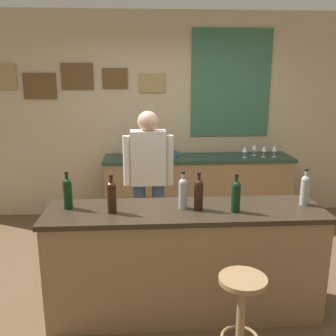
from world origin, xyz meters
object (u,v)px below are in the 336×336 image
at_px(wine_bottle_d, 199,193).
at_px(wine_glass_b, 245,149).
at_px(wine_bottle_c, 183,192).
at_px(wine_bottle_b, 112,196).
at_px(wine_glass_a, 154,149).
at_px(wine_glass_e, 274,149).
at_px(wine_glass_d, 264,149).
at_px(bartender, 149,177).
at_px(wine_glass_c, 254,147).
at_px(wine_bottle_e, 236,195).
at_px(wine_bottle_f, 305,189).
at_px(wine_bottle_a, 68,192).
at_px(bar_stool, 241,307).
at_px(coffee_mug, 173,154).

relative_size(wine_bottle_d, wine_glass_b, 1.97).
relative_size(wine_bottle_c, wine_bottle_d, 1.00).
relative_size(wine_bottle_b, wine_glass_a, 1.97).
xyz_separation_m(wine_bottle_b, wine_glass_e, (1.98, 2.01, -0.05)).
bearing_deg(wine_glass_d, wine_bottle_d, -120.26).
bearing_deg(wine_bottle_c, wine_bottle_d, -16.70).
xyz_separation_m(wine_bottle_c, wine_glass_e, (1.42, 1.95, -0.05)).
xyz_separation_m(wine_bottle_b, wine_glass_b, (1.58, 2.00, -0.05)).
distance_m(bartender, wine_glass_c, 1.85).
height_order(wine_bottle_c, wine_bottle_d, same).
height_order(bartender, wine_bottle_e, bartender).
bearing_deg(wine_bottle_f, wine_glass_c, 85.19).
bearing_deg(wine_glass_a, wine_bottle_c, -84.99).
relative_size(wine_bottle_a, wine_glass_a, 1.97).
relative_size(wine_glass_a, wine_glass_b, 1.00).
bearing_deg(bar_stool, wine_bottle_a, 149.54).
bearing_deg(wine_glass_c, wine_bottle_e, -109.74).
bearing_deg(wine_glass_b, coffee_mug, 174.05).
relative_size(bartender, wine_bottle_e, 5.29).
bearing_deg(wine_bottle_f, wine_bottle_a, 179.03).
xyz_separation_m(wine_bottle_a, wine_bottle_b, (0.36, -0.12, 0.00)).
relative_size(bartender, coffee_mug, 12.96).
relative_size(wine_bottle_f, coffee_mug, 2.45).
distance_m(bar_stool, wine_bottle_f, 1.15).
distance_m(wine_glass_c, coffee_mug, 1.10).
height_order(wine_bottle_d, wine_bottle_f, same).
bearing_deg(bartender, wine_glass_e, 31.25).
xyz_separation_m(wine_bottle_b, wine_bottle_c, (0.56, 0.06, 0.00)).
bearing_deg(wine_bottle_b, bar_stool, -34.75).
xyz_separation_m(bar_stool, wine_bottle_e, (0.08, 0.58, 0.60)).
relative_size(wine_glass_a, wine_glass_c, 1.00).
height_order(wine_glass_b, wine_glass_d, same).
height_order(wine_glass_a, wine_glass_b, same).
xyz_separation_m(wine_bottle_f, wine_glass_a, (-1.19, 2.05, -0.05)).
xyz_separation_m(bar_stool, wine_glass_b, (0.69, 2.62, 0.55)).
relative_size(wine_bottle_e, wine_bottle_f, 1.00).
bearing_deg(wine_bottle_d, wine_glass_c, 63.21).
bearing_deg(wine_bottle_f, wine_glass_d, 82.01).
xyz_separation_m(wine_bottle_a, wine_glass_d, (2.21, 1.90, -0.05)).
xyz_separation_m(bartender, bar_stool, (0.59, -1.61, -0.48)).
relative_size(wine_bottle_c, wine_glass_c, 1.97).
xyz_separation_m(wine_bottle_f, wine_glass_b, (0.00, 1.91, -0.05)).
distance_m(wine_bottle_c, wine_bottle_d, 0.13).
bearing_deg(wine_bottle_e, wine_glass_b, 73.32).
bearing_deg(wine_glass_d, wine_glass_c, 131.00).
height_order(wine_glass_b, wine_glass_e, same).
bearing_deg(wine_glass_d, coffee_mug, 176.36).
relative_size(bartender, bar_stool, 2.38).
relative_size(bartender, wine_glass_c, 10.45).
height_order(wine_glass_c, wine_glass_d, same).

